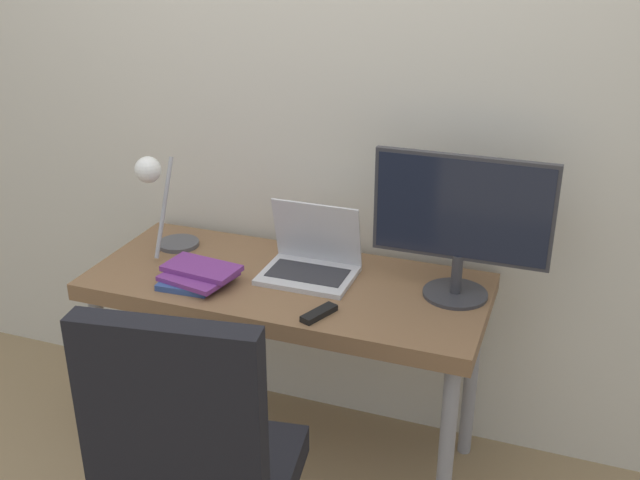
{
  "coord_description": "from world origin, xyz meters",
  "views": [
    {
      "loc": [
        0.9,
        -1.84,
        1.91
      ],
      "look_at": [
        0.13,
        0.27,
        0.93
      ],
      "focal_mm": 42.0,
      "sensor_mm": 36.0,
      "label": 1
    }
  ],
  "objects": [
    {
      "name": "office_chair",
      "position": [
        0.07,
        -0.51,
        0.6
      ],
      "size": [
        0.65,
        0.65,
        1.08
      ],
      "color": "black",
      "rests_on": "ground_plane"
    },
    {
      "name": "monitor",
      "position": [
        0.57,
        0.38,
        1.02
      ],
      "size": [
        0.57,
        0.21,
        0.48
      ],
      "color": "#333338",
      "rests_on": "desk"
    },
    {
      "name": "desk_lamp",
      "position": [
        -0.49,
        0.31,
        0.98
      ],
      "size": [
        0.15,
        0.28,
        0.4
      ],
      "color": "#4C4C51",
      "rests_on": "desk"
    },
    {
      "name": "book_stack",
      "position": [
        -0.28,
        0.17,
        0.77
      ],
      "size": [
        0.27,
        0.22,
        0.06
      ],
      "color": "#334C8C",
      "rests_on": "desk"
    },
    {
      "name": "laptop",
      "position": [
        0.07,
        0.36,
        0.8
      ],
      "size": [
        0.32,
        0.24,
        0.25
      ],
      "color": "silver",
      "rests_on": "desk"
    },
    {
      "name": "wall_back",
      "position": [
        0.0,
        0.66,
        1.3
      ],
      "size": [
        8.0,
        0.05,
        2.6
      ],
      "color": "beige",
      "rests_on": "ground_plane"
    },
    {
      "name": "desk",
      "position": [
        0.0,
        0.3,
        0.67
      ],
      "size": [
        1.38,
        0.59,
        0.75
      ],
      "color": "brown",
      "rests_on": "ground_plane"
    },
    {
      "name": "tv_remote",
      "position": [
        0.19,
        0.09,
        0.76
      ],
      "size": [
        0.09,
        0.14,
        0.02
      ],
      "color": "black",
      "rests_on": "desk"
    }
  ]
}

